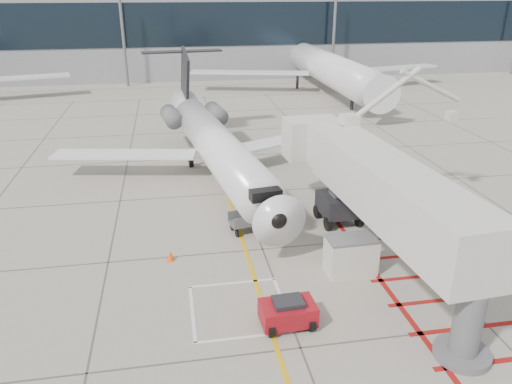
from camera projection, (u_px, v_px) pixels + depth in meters
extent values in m
plane|color=#9C9687|center=(278.00, 291.00, 22.99)|extent=(260.00, 260.00, 0.00)
cone|color=#F4540C|center=(170.00, 256.00, 25.45)|extent=(0.40, 0.40, 0.56)
cone|color=#F3540C|center=(299.00, 213.00, 30.32)|extent=(0.37, 0.37, 0.51)
cube|color=gray|center=(249.00, 24.00, 85.67)|extent=(180.00, 28.00, 14.00)
cube|color=black|center=(264.00, 24.00, 72.49)|extent=(180.00, 0.10, 6.00)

